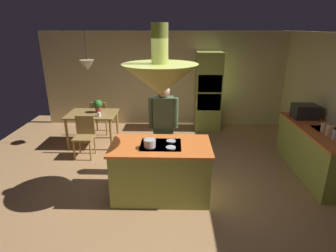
{
  "coord_description": "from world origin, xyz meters",
  "views": [
    {
      "loc": [
        0.21,
        -4.19,
        2.64
      ],
      "look_at": [
        0.1,
        0.4,
        1.0
      ],
      "focal_mm": 29.62,
      "sensor_mm": 36.0,
      "label": 1
    }
  ],
  "objects_px": {
    "chair_by_back_wall": "(100,116)",
    "cup_on_table": "(99,114)",
    "oven_tower": "(208,92)",
    "cooking_pot_on_cooktop": "(150,143)",
    "potted_plant_on_table": "(98,105)",
    "dining_table": "(92,118)",
    "canister_sugar": "(330,130)",
    "chair_facing_island": "(85,134)",
    "kitchen_island": "(161,170)",
    "canister_tea": "(324,128)",
    "microwave_on_counter": "(305,111)",
    "canister_flour": "(335,135)",
    "person_at_island": "(164,124)"
  },
  "relations": [
    {
      "from": "kitchen_island",
      "to": "canister_sugar",
      "type": "distance_m",
      "value": 2.93
    },
    {
      "from": "chair_facing_island",
      "to": "canister_flour",
      "type": "relative_size",
      "value": 5.57
    },
    {
      "from": "person_at_island",
      "to": "canister_sugar",
      "type": "height_order",
      "value": "person_at_island"
    },
    {
      "from": "potted_plant_on_table",
      "to": "chair_facing_island",
      "type": "bearing_deg",
      "value": -100.41
    },
    {
      "from": "canister_flour",
      "to": "cooking_pot_on_cooktop",
      "type": "bearing_deg",
      "value": -172.2
    },
    {
      "from": "kitchen_island",
      "to": "canister_sugar",
      "type": "xyz_separation_m",
      "value": [
        2.84,
        0.46,
        0.54
      ]
    },
    {
      "from": "person_at_island",
      "to": "microwave_on_counter",
      "type": "bearing_deg",
      "value": 13.91
    },
    {
      "from": "kitchen_island",
      "to": "canister_tea",
      "type": "bearing_deg",
      "value": 12.72
    },
    {
      "from": "kitchen_island",
      "to": "dining_table",
      "type": "relative_size",
      "value": 1.42
    },
    {
      "from": "microwave_on_counter",
      "to": "person_at_island",
      "type": "bearing_deg",
      "value": -166.09
    },
    {
      "from": "dining_table",
      "to": "microwave_on_counter",
      "type": "distance_m",
      "value": 4.61
    },
    {
      "from": "oven_tower",
      "to": "cooking_pot_on_cooktop",
      "type": "distance_m",
      "value": 3.6
    },
    {
      "from": "dining_table",
      "to": "chair_facing_island",
      "type": "distance_m",
      "value": 0.66
    },
    {
      "from": "cooking_pot_on_cooktop",
      "to": "canister_sugar",
      "type": "bearing_deg",
      "value": 11.14
    },
    {
      "from": "canister_tea",
      "to": "kitchen_island",
      "type": "bearing_deg",
      "value": -167.28
    },
    {
      "from": "oven_tower",
      "to": "cooking_pot_on_cooktop",
      "type": "height_order",
      "value": "oven_tower"
    },
    {
      "from": "chair_facing_island",
      "to": "microwave_on_counter",
      "type": "height_order",
      "value": "microwave_on_counter"
    },
    {
      "from": "oven_tower",
      "to": "chair_facing_island",
      "type": "relative_size",
      "value": 2.36
    },
    {
      "from": "cup_on_table",
      "to": "chair_by_back_wall",
      "type": "bearing_deg",
      "value": 104.86
    },
    {
      "from": "chair_facing_island",
      "to": "cup_on_table",
      "type": "height_order",
      "value": "chair_facing_island"
    },
    {
      "from": "chair_facing_island",
      "to": "chair_by_back_wall",
      "type": "height_order",
      "value": "same"
    },
    {
      "from": "oven_tower",
      "to": "canister_flour",
      "type": "xyz_separation_m",
      "value": [
        1.74,
        -2.96,
        -0.05
      ]
    },
    {
      "from": "person_at_island",
      "to": "canister_sugar",
      "type": "xyz_separation_m",
      "value": [
        2.82,
        -0.26,
        0.01
      ]
    },
    {
      "from": "kitchen_island",
      "to": "canister_flour",
      "type": "xyz_separation_m",
      "value": [
        2.84,
        0.28,
        0.53
      ]
    },
    {
      "from": "kitchen_island",
      "to": "canister_sugar",
      "type": "relative_size",
      "value": 8.73
    },
    {
      "from": "chair_by_back_wall",
      "to": "potted_plant_on_table",
      "type": "xyz_separation_m",
      "value": [
        0.13,
        -0.55,
        0.42
      ]
    },
    {
      "from": "chair_facing_island",
      "to": "potted_plant_on_table",
      "type": "height_order",
      "value": "potted_plant_on_table"
    },
    {
      "from": "person_at_island",
      "to": "dining_table",
      "type": "bearing_deg",
      "value": 141.26
    },
    {
      "from": "chair_facing_island",
      "to": "oven_tower",
      "type": "bearing_deg",
      "value": 32.48
    },
    {
      "from": "chair_facing_island",
      "to": "cooking_pot_on_cooktop",
      "type": "xyz_separation_m",
      "value": [
        1.54,
        -1.59,
        0.48
      ]
    },
    {
      "from": "cup_on_table",
      "to": "canister_tea",
      "type": "relative_size",
      "value": 0.58
    },
    {
      "from": "kitchen_island",
      "to": "oven_tower",
      "type": "bearing_deg",
      "value": 71.26
    },
    {
      "from": "dining_table",
      "to": "canister_flour",
      "type": "xyz_separation_m",
      "value": [
        4.54,
        -1.82,
        0.32
      ]
    },
    {
      "from": "chair_by_back_wall",
      "to": "canister_tea",
      "type": "relative_size",
      "value": 5.58
    },
    {
      "from": "chair_facing_island",
      "to": "canister_tea",
      "type": "xyz_separation_m",
      "value": [
        4.54,
        -0.82,
        0.48
      ]
    },
    {
      "from": "potted_plant_on_table",
      "to": "microwave_on_counter",
      "type": "height_order",
      "value": "microwave_on_counter"
    },
    {
      "from": "dining_table",
      "to": "chair_by_back_wall",
      "type": "height_order",
      "value": "chair_by_back_wall"
    },
    {
      "from": "cup_on_table",
      "to": "potted_plant_on_table",
      "type": "bearing_deg",
      "value": 106.98
    },
    {
      "from": "potted_plant_on_table",
      "to": "cup_on_table",
      "type": "distance_m",
      "value": 0.34
    },
    {
      "from": "kitchen_island",
      "to": "canister_sugar",
      "type": "height_order",
      "value": "canister_sugar"
    },
    {
      "from": "dining_table",
      "to": "potted_plant_on_table",
      "type": "xyz_separation_m",
      "value": [
        0.13,
        0.09,
        0.27
      ]
    },
    {
      "from": "person_at_island",
      "to": "chair_facing_island",
      "type": "height_order",
      "value": "person_at_island"
    },
    {
      "from": "chair_by_back_wall",
      "to": "cup_on_table",
      "type": "xyz_separation_m",
      "value": [
        0.23,
        -0.85,
        0.3
      ]
    },
    {
      "from": "dining_table",
      "to": "microwave_on_counter",
      "type": "relative_size",
      "value": 2.42
    },
    {
      "from": "dining_table",
      "to": "cup_on_table",
      "type": "bearing_deg",
      "value": -42.88
    },
    {
      "from": "person_at_island",
      "to": "chair_by_back_wall",
      "type": "height_order",
      "value": "person_at_island"
    },
    {
      "from": "dining_table",
      "to": "canister_flour",
      "type": "bearing_deg",
      "value": -21.84
    },
    {
      "from": "microwave_on_counter",
      "to": "chair_by_back_wall",
      "type": "bearing_deg",
      "value": 163.82
    },
    {
      "from": "canister_sugar",
      "to": "oven_tower",
      "type": "bearing_deg",
      "value": 122.02
    },
    {
      "from": "dining_table",
      "to": "canister_sugar",
      "type": "height_order",
      "value": "canister_sugar"
    }
  ]
}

